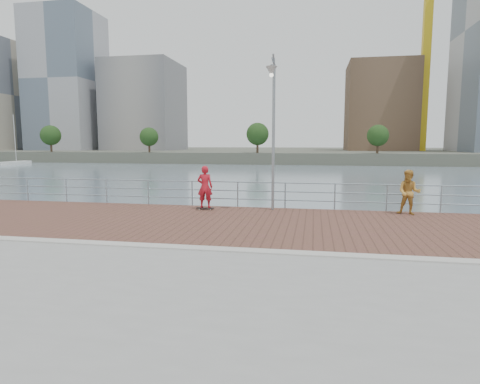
% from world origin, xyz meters
% --- Properties ---
extents(water, '(400.00, 400.00, 0.00)m').
position_xyz_m(water, '(0.00, 0.00, -2.00)').
color(water, slate).
rests_on(water, ground).
extents(brick_lane, '(40.00, 6.80, 0.02)m').
position_xyz_m(brick_lane, '(0.00, 3.60, 0.01)').
color(brick_lane, brown).
rests_on(brick_lane, seawall).
extents(curb, '(40.00, 0.40, 0.06)m').
position_xyz_m(curb, '(0.00, 0.00, 0.03)').
color(curb, '#B7B5AD').
rests_on(curb, seawall).
extents(far_shore, '(320.00, 95.00, 2.50)m').
position_xyz_m(far_shore, '(0.00, 122.50, -0.75)').
color(far_shore, '#4C5142').
rests_on(far_shore, ground).
extents(guardrail, '(39.06, 0.06, 1.13)m').
position_xyz_m(guardrail, '(0.00, 7.00, 0.69)').
color(guardrail, '#8C9EA8').
rests_on(guardrail, brick_lane).
extents(street_lamp, '(0.43, 1.26, 5.93)m').
position_xyz_m(street_lamp, '(0.55, 6.07, 4.22)').
color(street_lamp, gray).
rests_on(street_lamp, brick_lane).
extents(skateboard, '(0.76, 0.25, 0.09)m').
position_xyz_m(skateboard, '(-2.21, 5.98, 0.09)').
color(skateboard, black).
rests_on(skateboard, brick_lane).
extents(skateboarder, '(0.67, 0.47, 1.75)m').
position_xyz_m(skateboarder, '(-2.21, 5.98, 0.98)').
color(skateboarder, red).
rests_on(skateboarder, skateboard).
extents(bystander, '(1.01, 0.90, 1.73)m').
position_xyz_m(bystander, '(5.83, 6.32, 0.89)').
color(bystander, gold).
rests_on(bystander, brick_lane).
extents(tower_crane, '(47.00, 2.00, 50.70)m').
position_xyz_m(tower_crane, '(27.36, 104.00, 33.50)').
color(tower_crane, gold).
rests_on(tower_crane, far_shore).
extents(skyline, '(233.00, 41.00, 59.72)m').
position_xyz_m(skyline, '(33.29, 104.50, 23.71)').
color(skyline, '#ADA38E').
rests_on(skyline, far_shore).
extents(shoreline_trees, '(109.87, 5.00, 6.67)m').
position_xyz_m(shoreline_trees, '(-6.52, 77.00, 4.40)').
color(shoreline_trees, '#473323').
rests_on(shoreline_trees, far_shore).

